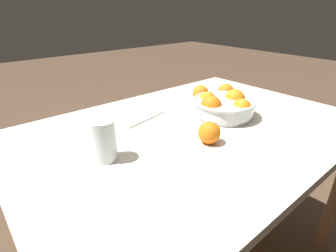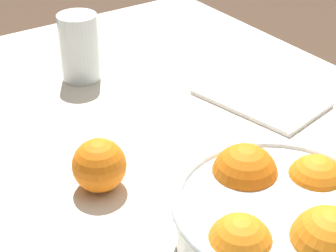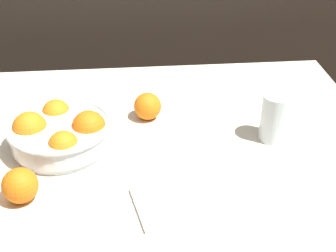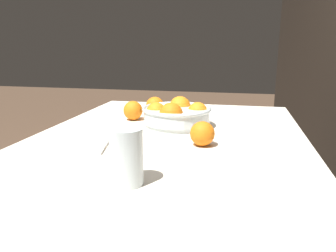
{
  "view_description": "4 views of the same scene",
  "coord_description": "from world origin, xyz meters",
  "px_view_note": "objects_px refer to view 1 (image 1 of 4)",
  "views": [
    {
      "loc": [
        0.63,
        0.6,
        1.12
      ],
      "look_at": [
        0.12,
        0.0,
        0.75
      ],
      "focal_mm": 28.0,
      "sensor_mm": 36.0,
      "label": 1
    },
    {
      "loc": [
        -0.49,
        0.37,
        1.18
      ],
      "look_at": [
        0.07,
        -0.01,
        0.76
      ],
      "focal_mm": 60.0,
      "sensor_mm": 36.0,
      "label": 2
    },
    {
      "loc": [
        0.01,
        -0.94,
        1.36
      ],
      "look_at": [
        0.09,
        0.01,
        0.75
      ],
      "focal_mm": 50.0,
      "sensor_mm": 36.0,
      "label": 3
    },
    {
      "loc": [
        0.96,
        0.21,
        1.0
      ],
      "look_at": [
        0.07,
        0.02,
        0.77
      ],
      "focal_mm": 35.0,
      "sensor_mm": 36.0,
      "label": 4
    }
  ],
  "objects_px": {
    "orange_loose_front": "(209,133)",
    "orange_loose_aside": "(226,92)",
    "juice_glass": "(104,142)",
    "orange_loose_near_bowl": "(201,93)",
    "fruit_bowl": "(224,106)"
  },
  "relations": [
    {
      "from": "juice_glass",
      "to": "orange_loose_aside",
      "type": "xyz_separation_m",
      "value": [
        -0.68,
        -0.11,
        -0.02
      ]
    },
    {
      "from": "juice_glass",
      "to": "orange_loose_near_bowl",
      "type": "relative_size",
      "value": 1.63
    },
    {
      "from": "orange_loose_near_bowl",
      "to": "fruit_bowl",
      "type": "bearing_deg",
      "value": 71.24
    },
    {
      "from": "fruit_bowl",
      "to": "orange_loose_aside",
      "type": "bearing_deg",
      "value": -143.84
    },
    {
      "from": "orange_loose_near_bowl",
      "to": "orange_loose_aside",
      "type": "relative_size",
      "value": 0.98
    },
    {
      "from": "orange_loose_near_bowl",
      "to": "orange_loose_aside",
      "type": "height_order",
      "value": "orange_loose_aside"
    },
    {
      "from": "juice_glass",
      "to": "orange_loose_near_bowl",
      "type": "height_order",
      "value": "juice_glass"
    },
    {
      "from": "orange_loose_near_bowl",
      "to": "orange_loose_front",
      "type": "bearing_deg",
      "value": 47.38
    },
    {
      "from": "fruit_bowl",
      "to": "juice_glass",
      "type": "relative_size",
      "value": 2.04
    },
    {
      "from": "orange_loose_near_bowl",
      "to": "orange_loose_aside",
      "type": "xyz_separation_m",
      "value": [
        -0.11,
        0.06,
        0.0
      ]
    },
    {
      "from": "fruit_bowl",
      "to": "orange_loose_aside",
      "type": "xyz_separation_m",
      "value": [
        -0.17,
        -0.12,
        -0.01
      ]
    },
    {
      "from": "fruit_bowl",
      "to": "juice_glass",
      "type": "height_order",
      "value": "juice_glass"
    },
    {
      "from": "juice_glass",
      "to": "orange_loose_aside",
      "type": "relative_size",
      "value": 1.6
    },
    {
      "from": "orange_loose_aside",
      "to": "juice_glass",
      "type": "bearing_deg",
      "value": 9.53
    },
    {
      "from": "orange_loose_front",
      "to": "orange_loose_aside",
      "type": "relative_size",
      "value": 0.95
    }
  ]
}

